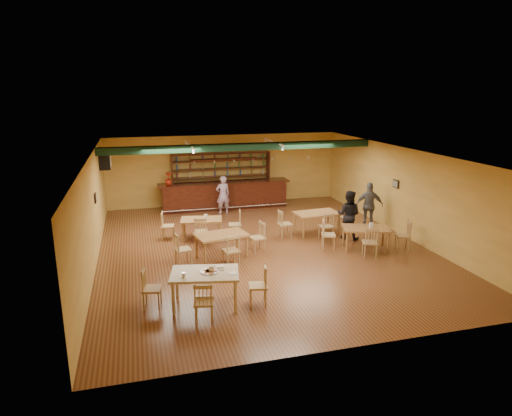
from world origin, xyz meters
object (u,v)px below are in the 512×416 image
object	(u,v)px
dining_table_d	(365,238)
patron_right_a	(348,215)
dining_table_a	(202,229)
dining_table_b	(316,223)
patron_bar	(223,195)
bar_counter	(225,195)
dining_table_c	(222,246)
near_table	(205,289)

from	to	relation	value
dining_table_d	patron_right_a	world-z (taller)	patron_right_a
dining_table_a	dining_table_d	distance (m)	5.37
dining_table_b	patron_bar	bearing A→B (deg)	123.22
bar_counter	dining_table_d	xyz separation A→B (m)	(3.28, -6.13, -0.21)
dining_table_a	dining_table_c	world-z (taller)	dining_table_c
patron_bar	bar_counter	bearing A→B (deg)	-113.71
dining_table_a	dining_table_d	world-z (taller)	dining_table_d
dining_table_b	dining_table_d	bearing A→B (deg)	-70.42
bar_counter	near_table	world-z (taller)	bar_counter
bar_counter	dining_table_d	world-z (taller)	bar_counter
dining_table_b	patron_right_a	world-z (taller)	patron_right_a
dining_table_b	dining_table_a	bearing A→B (deg)	168.26
dining_table_a	dining_table_c	size ratio (longest dim) A/B	0.92
patron_bar	dining_table_d	bearing A→B (deg)	115.37
bar_counter	near_table	size ratio (longest dim) A/B	3.57
bar_counter	dining_table_b	distance (m)	4.87
dining_table_c	near_table	world-z (taller)	near_table
bar_counter	patron_right_a	bearing A→B (deg)	-57.36
dining_table_d	patron_bar	xyz separation A→B (m)	(-3.51, 5.30, 0.42)
dining_table_b	dining_table_c	xyz separation A→B (m)	(-3.64, -1.48, -0.00)
dining_table_d	patron_right_a	size ratio (longest dim) A/B	0.86
near_table	patron_right_a	world-z (taller)	patron_right_a
dining_table_c	dining_table_d	size ratio (longest dim) A/B	1.05
dining_table_b	patron_bar	world-z (taller)	patron_bar
dining_table_d	near_table	bearing A→B (deg)	-137.90
dining_table_c	patron_right_a	size ratio (longest dim) A/B	0.90
dining_table_d	patron_bar	bearing A→B (deg)	140.85
patron_right_a	patron_bar	bearing A→B (deg)	-11.17
dining_table_a	dining_table_d	bearing A→B (deg)	-16.10
dining_table_b	dining_table_c	size ratio (longest dim) A/B	1.01
bar_counter	dining_table_b	size ratio (longest dim) A/B	3.68
dining_table_c	patron_right_a	world-z (taller)	patron_right_a
near_table	bar_counter	bearing A→B (deg)	87.16
dining_table_a	near_table	xyz separation A→B (m)	(-0.64, -4.91, 0.07)
dining_table_c	near_table	xyz separation A→B (m)	(-0.95, -2.93, 0.04)
dining_table_c	patron_right_a	bearing A→B (deg)	-2.79
bar_counter	dining_table_a	world-z (taller)	bar_counter
bar_counter	patron_right_a	world-z (taller)	patron_right_a
bar_counter	dining_table_a	distance (m)	4.04
dining_table_a	dining_table_b	distance (m)	3.98
near_table	patron_right_a	distance (m)	6.50
bar_counter	dining_table_c	distance (m)	5.84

